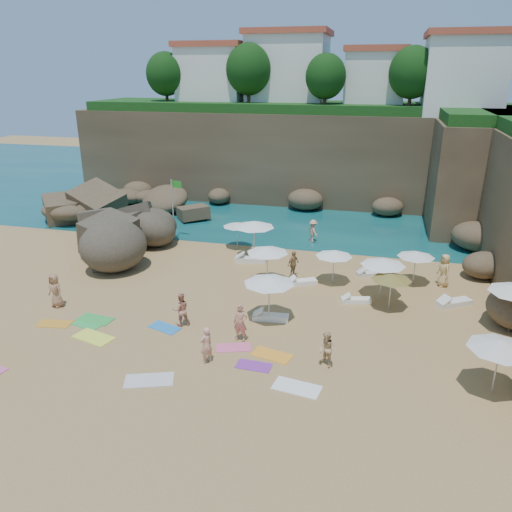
% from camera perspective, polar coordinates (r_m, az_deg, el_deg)
% --- Properties ---
extents(ground, '(120.00, 120.00, 0.00)m').
position_cam_1_polar(ground, '(25.96, -5.95, -6.01)').
color(ground, tan).
rests_on(ground, ground).
extents(seawater, '(120.00, 120.00, 0.00)m').
position_cam_1_polar(seawater, '(53.65, 5.07, 7.99)').
color(seawater, '#0C4751').
rests_on(seawater, ground).
extents(cliff_back, '(44.00, 8.00, 8.00)m').
position_cam_1_polar(cliff_back, '(47.76, 6.62, 11.27)').
color(cliff_back, brown).
rests_on(cliff_back, ground).
extents(cliff_corner, '(10.00, 12.00, 8.00)m').
position_cam_1_polar(cliff_corner, '(43.30, 25.91, 8.43)').
color(cliff_corner, brown).
rests_on(cliff_corner, ground).
extents(rock_promontory, '(12.00, 7.00, 2.00)m').
position_cam_1_polar(rock_promontory, '(43.91, -12.42, 4.77)').
color(rock_promontory, brown).
rests_on(rock_promontory, ground).
extents(clifftop_buildings, '(28.48, 9.48, 7.00)m').
position_cam_1_polar(clifftop_buildings, '(47.83, 8.35, 19.93)').
color(clifftop_buildings, white).
rests_on(clifftop_buildings, cliff_back).
extents(clifftop_trees, '(35.60, 23.82, 4.40)m').
position_cam_1_polar(clifftop_trees, '(41.41, 9.98, 19.81)').
color(clifftop_trees, '#11380F').
rests_on(clifftop_trees, ground).
extents(marina_masts, '(3.10, 0.10, 6.00)m').
position_cam_1_polar(marina_masts, '(57.99, -11.48, 11.62)').
color(marina_masts, white).
rests_on(marina_masts, ground).
extents(rock_outcrop, '(9.01, 7.22, 3.32)m').
position_cam_1_polar(rock_outcrop, '(35.26, -16.42, 0.52)').
color(rock_outcrop, brown).
rests_on(rock_outcrop, ground).
extents(flag_pole, '(0.84, 0.21, 4.35)m').
position_cam_1_polar(flag_pole, '(36.21, -9.33, 6.21)').
color(flag_pole, silver).
rests_on(flag_pole, ground).
extents(parasol_0, '(1.96, 1.96, 1.85)m').
position_cam_1_polar(parasol_0, '(33.96, -2.17, 3.63)').
color(parasol_0, silver).
rests_on(parasol_0, ground).
extents(parasol_1, '(2.62, 2.62, 2.48)m').
position_cam_1_polar(parasol_1, '(32.02, -0.22, 3.67)').
color(parasol_1, silver).
rests_on(parasol_1, ground).
extents(parasol_2, '(2.09, 2.09, 1.98)m').
position_cam_1_polar(parasol_2, '(28.49, 8.92, 0.28)').
color(parasol_2, silver).
rests_on(parasol_2, ground).
extents(parasol_3, '(2.08, 2.08, 1.97)m').
position_cam_1_polar(parasol_3, '(29.48, 17.84, 0.19)').
color(parasol_3, silver).
rests_on(parasol_3, ground).
extents(parasol_5, '(2.37, 2.37, 2.24)m').
position_cam_1_polar(parasol_5, '(28.04, 1.32, 0.72)').
color(parasol_5, silver).
rests_on(parasol_5, ground).
extents(parasol_6, '(2.03, 2.03, 1.92)m').
position_cam_1_polar(parasol_6, '(26.01, 15.26, -2.34)').
color(parasol_6, silver).
rests_on(parasol_6, ground).
extents(parasol_7, '(2.36, 2.36, 2.23)m').
position_cam_1_polar(parasol_7, '(27.11, 14.34, -0.67)').
color(parasol_7, silver).
rests_on(parasol_7, ground).
extents(parasol_9, '(2.48, 2.48, 2.35)m').
position_cam_1_polar(parasol_9, '(23.80, 1.51, -2.74)').
color(parasol_9, silver).
rests_on(parasol_9, ground).
extents(parasol_11, '(2.39, 2.39, 2.26)m').
position_cam_1_polar(parasol_11, '(20.65, 26.19, -9.08)').
color(parasol_11, silver).
rests_on(parasol_11, ground).
extents(lounger_0, '(1.80, 1.30, 0.27)m').
position_cam_1_polar(lounger_0, '(28.71, 5.24, -3.00)').
color(lounger_0, white).
rests_on(lounger_0, ground).
extents(lounger_1, '(1.65, 1.02, 0.24)m').
position_cam_1_polar(lounger_1, '(30.52, 12.93, -2.02)').
color(lounger_1, silver).
rests_on(lounger_1, ground).
extents(lounger_2, '(1.90, 1.51, 0.29)m').
position_cam_1_polar(lounger_2, '(28.09, 21.69, -4.99)').
color(lounger_2, white).
rests_on(lounger_2, ground).
extents(lounger_3, '(2.04, 0.92, 0.31)m').
position_cam_1_polar(lounger_3, '(31.91, -0.60, -0.41)').
color(lounger_3, silver).
rests_on(lounger_3, ground).
extents(lounger_4, '(1.62, 0.89, 0.24)m').
position_cam_1_polar(lounger_4, '(26.96, 11.36, -5.00)').
color(lounger_4, white).
rests_on(lounger_4, ground).
extents(lounger_5, '(1.79, 0.74, 0.27)m').
position_cam_1_polar(lounger_5, '(24.70, 1.68, -7.01)').
color(lounger_5, white).
rests_on(lounger_5, ground).
extents(towel_2, '(1.68, 1.02, 0.03)m').
position_cam_1_polar(towel_2, '(26.24, -22.05, -7.19)').
color(towel_2, orange).
rests_on(towel_2, ground).
extents(towel_3, '(1.60, 1.04, 0.03)m').
position_cam_1_polar(towel_3, '(25.63, -18.73, -7.41)').
color(towel_3, green).
rests_on(towel_3, ground).
extents(towel_4, '(2.07, 1.40, 0.03)m').
position_cam_1_polar(towel_4, '(24.38, -18.06, -8.82)').
color(towel_4, '#F2FF43').
rests_on(towel_4, ground).
extents(towel_5, '(2.12, 1.55, 0.03)m').
position_cam_1_polar(towel_5, '(20.77, -12.11, -13.71)').
color(towel_5, silver).
rests_on(towel_5, ground).
extents(towel_6, '(1.49, 0.79, 0.03)m').
position_cam_1_polar(towel_6, '(21.20, -0.26, -12.44)').
color(towel_6, purple).
rests_on(towel_6, ground).
extents(towel_8, '(1.70, 1.21, 0.03)m').
position_cam_1_polar(towel_8, '(24.40, -10.40, -8.06)').
color(towel_8, '#267CCC').
rests_on(towel_8, ground).
extents(towel_9, '(1.68, 1.21, 0.03)m').
position_cam_1_polar(towel_9, '(22.46, -2.58, -10.40)').
color(towel_9, '#F25E91').
rests_on(towel_9, ground).
extents(towel_10, '(1.87, 1.24, 0.03)m').
position_cam_1_polar(towel_10, '(21.91, 1.83, -11.24)').
color(towel_10, orange).
rests_on(towel_10, ground).
extents(towel_11, '(1.85, 1.08, 0.03)m').
position_cam_1_polar(towel_11, '(25.99, -17.90, -6.91)').
color(towel_11, green).
rests_on(towel_11, ground).
extents(towel_13, '(1.95, 1.18, 0.03)m').
position_cam_1_polar(towel_13, '(20.00, 4.68, -14.76)').
color(towel_13, white).
rests_on(towel_13, ground).
extents(person_stand_1, '(1.02, 0.97, 1.66)m').
position_cam_1_polar(person_stand_1, '(24.15, -8.58, -6.06)').
color(person_stand_1, tan).
rests_on(person_stand_1, ground).
extents(person_stand_2, '(0.99, 1.12, 1.65)m').
position_cam_1_polar(person_stand_2, '(35.62, 6.55, 2.85)').
color(person_stand_2, tan).
rests_on(person_stand_2, ground).
extents(person_stand_3, '(0.81, 1.03, 1.63)m').
position_cam_1_polar(person_stand_3, '(29.44, 4.28, -0.92)').
color(person_stand_3, '#A98454').
rests_on(person_stand_3, ground).
extents(person_stand_4, '(0.87, 1.06, 1.90)m').
position_cam_1_polar(person_stand_4, '(30.04, 20.70, -1.53)').
color(person_stand_4, tan).
rests_on(person_stand_4, ground).
extents(person_stand_5, '(1.52, 0.52, 1.61)m').
position_cam_1_polar(person_stand_5, '(37.81, -12.97, 3.47)').
color(person_stand_5, tan).
rests_on(person_stand_5, ground).
extents(person_stand_6, '(0.65, 0.72, 1.65)m').
position_cam_1_polar(person_stand_6, '(21.13, -5.70, -10.08)').
color(person_stand_6, '#ECA186').
rests_on(person_stand_6, ground).
extents(person_lie_2, '(1.31, 1.93, 0.47)m').
position_cam_1_polar(person_lie_2, '(27.94, -21.77, -4.94)').
color(person_lie_2, '#A27151').
rests_on(person_lie_2, ground).
extents(person_lie_4, '(0.77, 1.81, 0.42)m').
position_cam_1_polar(person_lie_4, '(22.90, -1.77, -9.15)').
color(person_lie_4, tan).
rests_on(person_lie_4, ground).
extents(person_lie_5, '(1.52, 1.64, 0.57)m').
position_cam_1_polar(person_lie_5, '(21.24, 8.02, -11.72)').
color(person_lie_5, tan).
rests_on(person_lie_5, ground).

